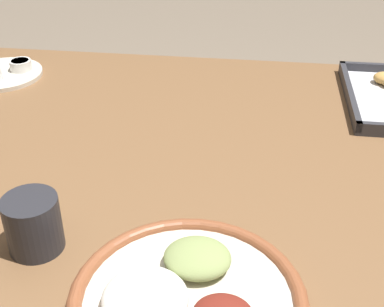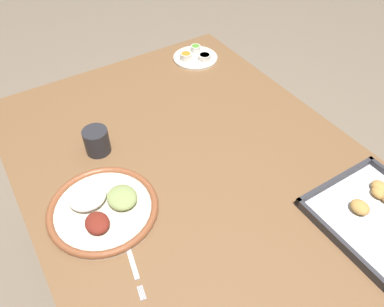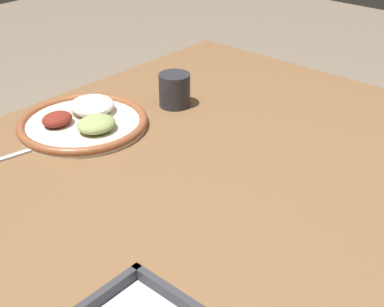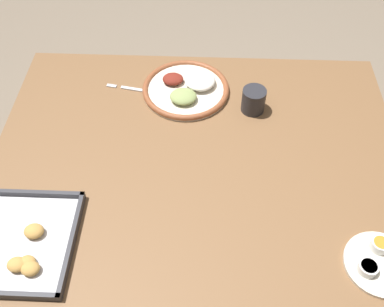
% 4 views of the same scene
% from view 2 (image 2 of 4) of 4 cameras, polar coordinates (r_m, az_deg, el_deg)
% --- Properties ---
extents(ground_plane, '(8.00, 8.00, 0.00)m').
position_cam_2_polar(ground_plane, '(1.75, -0.27, -17.03)').
color(ground_plane, '#7A6B59').
extents(dining_table, '(1.26, 1.00, 0.71)m').
position_cam_2_polar(dining_table, '(1.23, -0.36, -3.45)').
color(dining_table, brown).
rests_on(dining_table, ground_plane).
extents(dinner_plate, '(0.30, 0.30, 0.05)m').
position_cam_2_polar(dinner_plate, '(1.05, -13.52, -7.96)').
color(dinner_plate, beige).
rests_on(dinner_plate, dining_table).
extents(fork, '(0.19, 0.05, 0.00)m').
position_cam_2_polar(fork, '(0.96, -9.16, -15.81)').
color(fork, silver).
rests_on(fork, dining_table).
extents(saucer_plate, '(0.18, 0.18, 0.04)m').
position_cam_2_polar(saucer_plate, '(1.62, 0.51, 14.55)').
color(saucer_plate, beige).
rests_on(saucer_plate, dining_table).
extents(baking_tray, '(0.30, 0.31, 0.04)m').
position_cam_2_polar(baking_tray, '(1.13, 26.30, -8.19)').
color(baking_tray, '#333338').
rests_on(baking_tray, dining_table).
extents(drinking_cup, '(0.08, 0.08, 0.08)m').
position_cam_2_polar(drinking_cup, '(1.20, -14.31, 1.85)').
color(drinking_cup, '#28282D').
rests_on(drinking_cup, dining_table).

